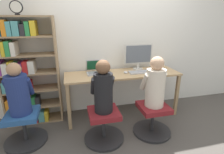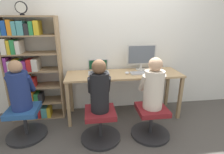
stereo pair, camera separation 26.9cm
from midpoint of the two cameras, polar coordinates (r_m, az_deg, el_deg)
The scene contains 15 objects.
ground_plane at distance 2.97m, azimuth 7.42°, elevation -14.77°, with size 14.00×14.00×0.00m, color #4C4742.
wall_back at distance 3.11m, azimuth 5.38°, elevation 12.52°, with size 10.00×0.05×2.60m.
desk at distance 2.92m, azimuth 6.54°, elevation -0.47°, with size 1.89×0.57×0.76m.
desktop_monitor at distance 3.08m, azimuth 12.08°, elevation 6.61°, with size 0.51×0.17×0.45m.
laptop at distance 2.90m, azimuth -1.80°, elevation 2.26°, with size 0.34×0.30×0.21m.
keyboard at distance 2.93m, azimuth 13.06°, elevation 1.31°, with size 0.45×0.16×0.03m.
computer_mouse_by_keyboard at distance 2.87m, azimuth 7.59°, elevation 1.35°, with size 0.07×0.09×0.03m.
office_chair_left at distance 2.67m, azimuth 15.51°, elevation -13.93°, with size 0.56×0.56×0.45m.
office_chair_right at distance 2.51m, azimuth -0.63°, elevation -15.49°, with size 0.56×0.56×0.45m.
person_at_monitor at distance 2.43m, azimuth 16.55°, elevation -2.84°, with size 0.32×0.32×0.71m.
person_at_laptop at distance 2.25m, azimuth -0.70°, elevation -3.70°, with size 0.30×0.30×0.70m.
bookshelf at distance 3.03m, azimuth -23.42°, elevation 1.58°, with size 0.84×0.31×1.67m.
desk_clock at distance 2.84m, azimuth -25.06°, elevation 19.78°, with size 0.16×0.03×0.18m.
office_chair_side at distance 2.78m, azimuth -23.96°, elevation -13.53°, with size 0.56×0.56×0.45m.
person_near_shelf at distance 2.56m, azimuth -25.45°, elevation -3.27°, with size 0.32×0.31×0.68m.
Camera 2 is at (-0.57, -2.41, 1.62)m, focal length 28.00 mm.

